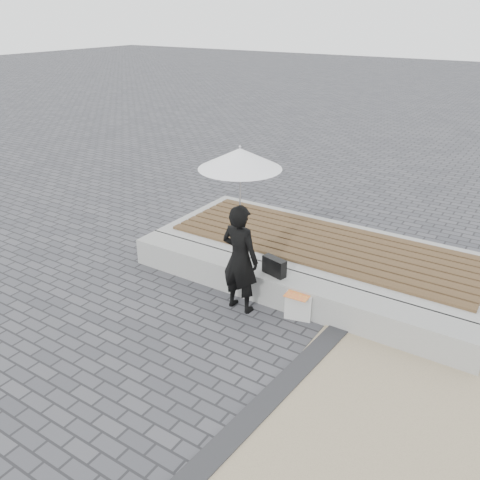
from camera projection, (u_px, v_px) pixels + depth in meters
name	position (u px, v px, depth m)	size (l,w,h in m)	color
ground	(217.00, 365.00, 5.66)	(80.00, 80.00, 0.00)	#46464B
edging_band	(250.00, 419.00, 4.90)	(0.25, 5.20, 0.04)	#2B2B2D
seating_ledge	(285.00, 290.00, 6.80)	(5.00, 0.45, 0.40)	#989994
timber_platform	(322.00, 256.00, 7.71)	(5.00, 2.00, 0.40)	#A6A5A0
timber_decking	(323.00, 243.00, 7.62)	(4.60, 1.60, 0.04)	brown
woman	(240.00, 259.00, 6.45)	(0.54, 0.35, 1.47)	black
parasol	(240.00, 159.00, 5.90)	(1.00, 1.00, 1.28)	#B1B2B7
handbag	(274.00, 266.00, 6.72)	(0.35, 0.12, 0.24)	black
canvas_tote	(299.00, 306.00, 6.46)	(0.34, 0.14, 0.36)	#B8B9B4
magazine	(298.00, 295.00, 6.34)	(0.31, 0.22, 0.01)	red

